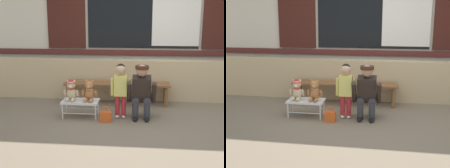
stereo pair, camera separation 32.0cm
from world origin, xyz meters
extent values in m
plane|color=#756651|center=(0.00, 0.00, 0.00)|extent=(60.00, 60.00, 0.00)
cube|color=tan|center=(0.00, 1.43, 0.42)|extent=(8.08, 0.25, 0.85)
cube|color=beige|center=(0.00, 1.95, 1.88)|extent=(8.25, 0.20, 3.75)
cube|color=#56231E|center=(0.00, 1.83, 0.95)|extent=(7.59, 0.04, 0.12)
cube|color=black|center=(0.00, 1.84, 1.75)|extent=(2.40, 0.03, 1.40)
cube|color=silver|center=(0.70, 1.82, 1.75)|extent=(1.00, 0.02, 1.29)
cube|color=#3D1914|center=(-1.68, 1.83, 1.75)|extent=(0.84, 0.05, 1.43)
cube|color=#3D1914|center=(1.68, 1.83, 1.75)|extent=(0.84, 0.05, 1.43)
cube|color=brown|center=(-0.49, 0.92, 0.42)|extent=(2.10, 0.11, 0.04)
cube|color=brown|center=(-0.49, 1.06, 0.42)|extent=(2.10, 0.11, 0.04)
cube|color=brown|center=(-0.49, 1.20, 0.42)|extent=(2.10, 0.11, 0.04)
cylinder|color=brown|center=(-1.46, 0.92, 0.20)|extent=(0.07, 0.07, 0.40)
cylinder|color=brown|center=(-1.46, 1.20, 0.20)|extent=(0.07, 0.07, 0.40)
cylinder|color=brown|center=(0.48, 0.92, 0.20)|extent=(0.07, 0.07, 0.40)
cylinder|color=brown|center=(0.48, 1.20, 0.20)|extent=(0.07, 0.07, 0.40)
cube|color=silver|center=(-1.07, 0.20, 0.28)|extent=(0.64, 0.36, 0.04)
cylinder|color=silver|center=(-1.36, 0.05, 0.13)|extent=(0.02, 0.02, 0.26)
cylinder|color=silver|center=(-1.36, 0.35, 0.13)|extent=(0.02, 0.02, 0.26)
cylinder|color=silver|center=(-0.78, 0.05, 0.13)|extent=(0.02, 0.02, 0.26)
cylinder|color=silver|center=(-0.78, 0.35, 0.13)|extent=(0.02, 0.02, 0.26)
cylinder|color=silver|center=(-1.07, 0.05, 0.10)|extent=(0.58, 0.02, 0.02)
cylinder|color=silver|center=(-1.07, 0.35, 0.10)|extent=(0.58, 0.02, 0.02)
ellipsoid|color=#CCB289|center=(-1.23, 0.22, 0.41)|extent=(0.17, 0.14, 0.22)
sphere|color=#CCB289|center=(-1.23, 0.21, 0.58)|extent=(0.15, 0.15, 0.15)
sphere|color=#FFEEBB|center=(-1.23, 0.15, 0.56)|extent=(0.06, 0.06, 0.06)
sphere|color=#CCB289|center=(-1.28, 0.22, 0.63)|extent=(0.06, 0.06, 0.06)
ellipsoid|color=#CCB289|center=(-1.34, 0.19, 0.43)|extent=(0.06, 0.11, 0.16)
ellipsoid|color=#CCB289|center=(-1.27, 0.10, 0.33)|extent=(0.06, 0.15, 0.06)
sphere|color=#CCB289|center=(-1.17, 0.22, 0.63)|extent=(0.06, 0.06, 0.06)
ellipsoid|color=#CCB289|center=(-1.12, 0.19, 0.43)|extent=(0.06, 0.11, 0.16)
ellipsoid|color=#CCB289|center=(-1.18, 0.10, 0.33)|extent=(0.06, 0.15, 0.06)
torus|color=red|center=(-1.23, 0.21, 0.51)|extent=(0.13, 0.13, 0.02)
cylinder|color=red|center=(-1.23, 0.21, 0.62)|extent=(0.17, 0.17, 0.01)
cylinder|color=red|center=(-1.23, 0.21, 0.64)|extent=(0.10, 0.10, 0.04)
ellipsoid|color=#A86B3D|center=(-0.91, 0.22, 0.41)|extent=(0.17, 0.14, 0.22)
sphere|color=#A86B3D|center=(-0.91, 0.21, 0.58)|extent=(0.15, 0.15, 0.15)
sphere|color=#E1955B|center=(-0.91, 0.15, 0.56)|extent=(0.06, 0.06, 0.06)
sphere|color=#A86B3D|center=(-0.96, 0.22, 0.63)|extent=(0.06, 0.06, 0.06)
ellipsoid|color=#A86B3D|center=(-1.02, 0.19, 0.43)|extent=(0.06, 0.11, 0.16)
ellipsoid|color=#A86B3D|center=(-0.95, 0.10, 0.33)|extent=(0.06, 0.15, 0.06)
sphere|color=#A86B3D|center=(-0.85, 0.22, 0.63)|extent=(0.06, 0.06, 0.06)
ellipsoid|color=#A86B3D|center=(-0.80, 0.19, 0.43)|extent=(0.06, 0.11, 0.16)
ellipsoid|color=#A86B3D|center=(-0.86, 0.10, 0.33)|extent=(0.06, 0.15, 0.06)
torus|color=#D6B775|center=(-0.91, 0.21, 0.51)|extent=(0.13, 0.13, 0.02)
cylinder|color=#B7282D|center=(-0.42, 0.23, 0.22)|extent=(0.08, 0.08, 0.36)
ellipsoid|color=silver|center=(-0.42, 0.21, 0.03)|extent=(0.07, 0.12, 0.05)
cylinder|color=#B7282D|center=(-0.31, 0.23, 0.22)|extent=(0.08, 0.08, 0.36)
ellipsoid|color=silver|center=(-0.31, 0.21, 0.03)|extent=(0.07, 0.12, 0.05)
cube|color=#DBD166|center=(-0.36, 0.23, 0.58)|extent=(0.22, 0.15, 0.36)
cylinder|color=#DBD166|center=(-0.51, 0.23, 0.55)|extent=(0.06, 0.06, 0.30)
cylinder|color=#DBD166|center=(-0.22, 0.23, 0.55)|extent=(0.06, 0.06, 0.30)
sphere|color=tan|center=(-0.36, 0.23, 0.86)|extent=(0.17, 0.17, 0.17)
sphere|color=black|center=(-0.36, 0.24, 0.88)|extent=(0.16, 0.16, 0.16)
cylinder|color=#333338|center=(-0.10, 0.17, 0.15)|extent=(0.11, 0.11, 0.30)
cylinder|color=#333338|center=(-0.10, 0.31, 0.32)|extent=(0.13, 0.32, 0.13)
ellipsoid|color=black|center=(-0.10, 0.09, 0.03)|extent=(0.09, 0.20, 0.06)
cylinder|color=#333338|center=(0.10, 0.17, 0.15)|extent=(0.11, 0.11, 0.30)
cylinder|color=#333338|center=(0.10, 0.31, 0.32)|extent=(0.13, 0.32, 0.13)
ellipsoid|color=black|center=(0.10, 0.09, 0.03)|extent=(0.09, 0.20, 0.06)
cube|color=#2D231E|center=(0.00, 0.28, 0.52)|extent=(0.32, 0.30, 0.47)
cylinder|color=#2D231E|center=(-0.21, 0.18, 0.48)|extent=(0.08, 0.28, 0.40)
cylinder|color=#2D231E|center=(0.21, 0.18, 0.48)|extent=(0.08, 0.28, 0.40)
sphere|color=tan|center=(0.00, 0.21, 0.85)|extent=(0.20, 0.20, 0.20)
cylinder|color=#422319|center=(0.00, 0.21, 0.91)|extent=(0.23, 0.23, 0.06)
cube|color=brown|center=(0.19, 0.37, 0.38)|extent=(0.10, 0.22, 0.16)
cube|color=#DB561E|center=(-0.59, -0.01, 0.09)|extent=(0.18, 0.11, 0.18)
torus|color=#DB561E|center=(-0.59, -0.01, 0.22)|extent=(0.11, 0.01, 0.11)
camera|label=1|loc=(-0.01, -4.76, 1.77)|focal=47.95mm
camera|label=2|loc=(0.31, -4.72, 1.77)|focal=47.95mm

